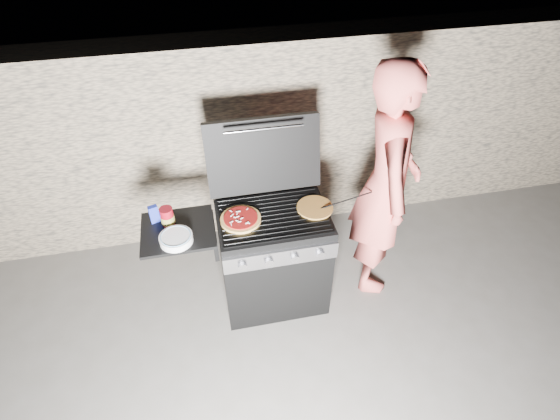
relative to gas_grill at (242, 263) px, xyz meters
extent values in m
plane|color=#605C57|center=(0.25, 0.00, -0.46)|extent=(50.00, 50.00, 0.00)
cube|color=tan|center=(0.25, 1.05, 0.44)|extent=(8.00, 0.35, 1.80)
cylinder|color=#BF863B|center=(0.56, 0.01, 0.46)|extent=(0.27, 0.27, 0.01)
cylinder|color=maroon|center=(-0.48, 0.06, 0.52)|extent=(0.10, 0.10, 0.14)
cube|color=#1A2896|center=(-0.57, 0.11, 0.52)|extent=(0.07, 0.05, 0.14)
cylinder|color=white|center=(-0.43, -0.12, 0.47)|extent=(0.25, 0.25, 0.05)
imported|color=#E45E57|center=(1.13, 0.09, 0.52)|extent=(0.64, 0.81, 1.95)
cylinder|color=black|center=(0.79, 0.00, 0.49)|extent=(0.39, 0.04, 0.08)
camera|label=1|loc=(-0.17, -2.26, 2.53)|focal=28.00mm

